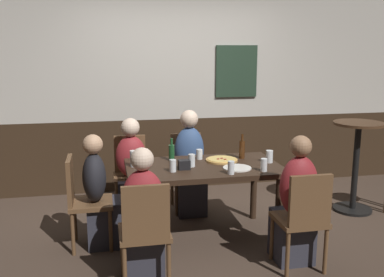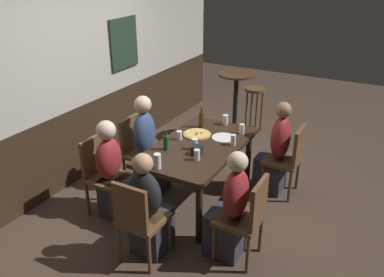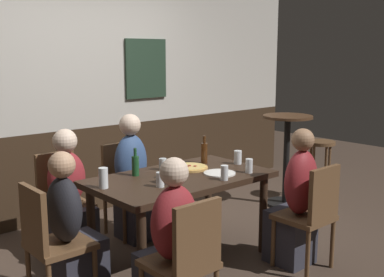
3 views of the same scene
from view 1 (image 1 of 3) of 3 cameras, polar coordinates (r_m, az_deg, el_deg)
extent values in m
plane|color=#423328|center=(4.55, 1.47, -12.56)|extent=(12.00, 12.00, 0.00)
cube|color=#332316|center=(5.94, -2.07, -1.89)|extent=(6.40, 0.10, 0.95)
cube|color=#B7B2A8|center=(5.77, -2.16, 10.76)|extent=(6.40, 0.10, 1.65)
cube|color=#233828|center=(5.90, 5.81, 8.71)|extent=(0.56, 0.03, 0.68)
cube|color=black|center=(4.31, 1.52, -3.86)|extent=(1.51, 0.87, 0.05)
cylinder|color=black|center=(4.00, -6.65, -10.79)|extent=(0.07, 0.07, 0.69)
cylinder|color=black|center=(4.30, 11.22, -9.33)|extent=(0.07, 0.07, 0.69)
cylinder|color=black|center=(4.66, -7.41, -7.49)|extent=(0.07, 0.07, 0.69)
cylinder|color=black|center=(4.92, 8.04, -6.48)|extent=(0.07, 0.07, 0.69)
cube|color=brown|center=(4.29, -13.01, -8.21)|extent=(0.40, 0.40, 0.04)
cube|color=brown|center=(4.23, -15.60, -5.29)|extent=(0.04, 0.36, 0.43)
cylinder|color=brown|center=(4.53, -10.64, -10.08)|extent=(0.04, 0.04, 0.41)
cylinder|color=brown|center=(4.22, -10.56, -11.78)|extent=(0.04, 0.04, 0.41)
cylinder|color=brown|center=(4.54, -15.00, -10.23)|extent=(0.04, 0.04, 0.41)
cylinder|color=brown|center=(4.23, -15.27, -11.93)|extent=(0.04, 0.04, 0.41)
cube|color=brown|center=(5.04, -7.89, -5.03)|extent=(0.40, 0.40, 0.04)
cube|color=brown|center=(5.15, -8.10, -1.95)|extent=(0.36, 0.04, 0.43)
cylinder|color=brown|center=(4.96, -5.71, -7.99)|extent=(0.04, 0.04, 0.41)
cylinder|color=brown|center=(4.94, -9.68, -8.18)|extent=(0.04, 0.04, 0.41)
cylinder|color=brown|center=(5.28, -6.09, -6.76)|extent=(0.04, 0.04, 0.41)
cylinder|color=brown|center=(5.26, -9.81, -6.93)|extent=(0.04, 0.04, 0.41)
cube|color=brown|center=(5.11, -0.45, -4.65)|extent=(0.40, 0.40, 0.04)
cube|color=brown|center=(5.22, -0.83, -1.63)|extent=(0.36, 0.04, 0.43)
cylinder|color=brown|center=(5.06, 1.84, -7.52)|extent=(0.04, 0.04, 0.41)
cylinder|color=brown|center=(5.00, -2.00, -7.77)|extent=(0.04, 0.04, 0.41)
cylinder|color=brown|center=(5.37, 1.00, -6.35)|extent=(0.04, 0.04, 0.41)
cylinder|color=brown|center=(5.31, -2.61, -6.57)|extent=(0.04, 0.04, 0.41)
cube|color=brown|center=(3.91, 13.79, -10.26)|extent=(0.40, 0.40, 0.04)
cube|color=brown|center=(3.68, 15.16, -7.85)|extent=(0.36, 0.04, 0.43)
cylinder|color=brown|center=(4.08, 10.38, -12.60)|extent=(0.04, 0.04, 0.41)
cylinder|color=brown|center=(4.21, 14.78, -12.01)|extent=(0.04, 0.04, 0.41)
cylinder|color=brown|center=(3.80, 12.33, -14.61)|extent=(0.04, 0.04, 0.41)
cylinder|color=brown|center=(3.94, 17.01, -13.87)|extent=(0.04, 0.04, 0.41)
cube|color=brown|center=(3.58, -6.24, -12.09)|extent=(0.40, 0.40, 0.04)
cube|color=brown|center=(3.33, -6.04, -9.62)|extent=(0.36, 0.04, 0.43)
cylinder|color=brown|center=(3.82, -9.03, -14.29)|extent=(0.04, 0.04, 0.41)
cylinder|color=brown|center=(3.85, -3.81, -13.99)|extent=(0.04, 0.04, 0.41)
cylinder|color=brown|center=(3.52, -8.76, -16.70)|extent=(0.04, 0.04, 0.41)
cylinder|color=brown|center=(3.55, -3.04, -16.34)|extent=(0.04, 0.04, 0.41)
cube|color=#2D2D38|center=(4.36, -11.15, -10.68)|extent=(0.34, 0.32, 0.45)
ellipsoid|color=black|center=(4.21, -12.62, -4.96)|extent=(0.22, 0.34, 0.46)
sphere|color=tan|center=(4.14, -12.81, -0.76)|extent=(0.19, 0.19, 0.19)
cube|color=#2D2D38|center=(4.98, -7.73, -7.72)|extent=(0.32, 0.34, 0.45)
ellipsoid|color=maroon|center=(4.93, -7.95, -2.32)|extent=(0.34, 0.22, 0.47)
sphere|color=beige|center=(4.86, -8.06, 1.44)|extent=(0.21, 0.21, 0.21)
cube|color=#2D2D38|center=(5.06, -0.16, -7.29)|extent=(0.32, 0.34, 0.45)
ellipsoid|color=#334C7A|center=(5.00, -0.36, -1.55)|extent=(0.34, 0.22, 0.55)
sphere|color=beige|center=(4.93, -0.37, 2.57)|extent=(0.20, 0.20, 0.20)
cube|color=#2D2D38|center=(4.10, 12.86, -12.27)|extent=(0.32, 0.34, 0.45)
ellipsoid|color=maroon|center=(3.85, 13.74, -6.07)|extent=(0.34, 0.22, 0.53)
sphere|color=#936B4C|center=(3.76, 14.00, -0.99)|extent=(0.18, 0.18, 0.18)
cube|color=#2D2D38|center=(3.79, -6.36, -14.14)|extent=(0.32, 0.34, 0.45)
ellipsoid|color=maroon|center=(3.52, -6.40, -7.88)|extent=(0.34, 0.22, 0.49)
sphere|color=beige|center=(3.43, -6.52, -2.70)|extent=(0.18, 0.18, 0.18)
cylinder|color=tan|center=(4.48, 3.89, -2.82)|extent=(0.32, 0.32, 0.02)
cylinder|color=#DBB760|center=(4.48, 3.90, -2.67)|extent=(0.29, 0.29, 0.01)
cylinder|color=maroon|center=(4.48, 3.89, -2.58)|extent=(0.03, 0.03, 0.00)
cylinder|color=maroon|center=(4.45, 3.41, -2.65)|extent=(0.03, 0.03, 0.00)
cylinder|color=maroon|center=(4.44, 4.34, -2.70)|extent=(0.03, 0.03, 0.00)
cylinder|color=silver|center=(4.46, 10.04, -2.33)|extent=(0.07, 0.07, 0.12)
cylinder|color=#C6842D|center=(4.47, 10.04, -2.45)|extent=(0.06, 0.06, 0.10)
cylinder|color=silver|center=(4.01, 5.11, -3.80)|extent=(0.06, 0.06, 0.12)
cylinder|color=#331E14|center=(4.02, 5.11, -3.97)|extent=(0.05, 0.05, 0.10)
cylinder|color=silver|center=(4.53, 0.97, -2.07)|extent=(0.06, 0.06, 0.10)
cylinder|color=#331E14|center=(4.54, 0.97, -2.46)|extent=(0.06, 0.06, 0.04)
cylinder|color=silver|center=(4.14, 9.35, -3.42)|extent=(0.06, 0.06, 0.12)
cylinder|color=#B26623|center=(4.15, 9.34, -3.65)|extent=(0.05, 0.05, 0.09)
cylinder|color=silver|center=(4.24, -0.05, -2.88)|extent=(0.07, 0.07, 0.12)
cylinder|color=#C6842D|center=(4.25, -0.05, -3.10)|extent=(0.06, 0.06, 0.09)
cylinder|color=silver|center=(4.28, -7.61, -2.61)|extent=(0.07, 0.07, 0.16)
cylinder|color=silver|center=(4.29, -7.60, -3.07)|extent=(0.06, 0.06, 0.09)
cylinder|color=silver|center=(4.08, -2.52, -3.56)|extent=(0.06, 0.06, 0.12)
cylinder|color=#C6842D|center=(4.08, -2.52, -3.72)|extent=(0.06, 0.06, 0.09)
cylinder|color=#194723|center=(4.47, -2.68, -1.88)|extent=(0.06, 0.06, 0.16)
cylinder|color=#194723|center=(4.44, -2.69, -0.41)|extent=(0.03, 0.03, 0.07)
cylinder|color=#42230F|center=(4.59, 6.53, -1.42)|extent=(0.06, 0.06, 0.19)
cylinder|color=#42230F|center=(4.56, 6.57, 0.16)|extent=(0.03, 0.03, 0.07)
cylinder|color=white|center=(4.21, 5.90, -3.84)|extent=(0.27, 0.27, 0.01)
cube|color=black|center=(4.16, -1.04, -3.43)|extent=(0.11, 0.09, 0.09)
cylinder|color=black|center=(5.54, 20.15, -8.61)|extent=(0.44, 0.44, 0.03)
cylinder|color=black|center=(5.39, 20.53, -3.51)|extent=(0.07, 0.07, 0.99)
cylinder|color=#472D1C|center=(5.28, 20.92, 1.84)|extent=(0.56, 0.56, 0.03)
camera|label=2|loc=(3.49, -64.54, 18.39)|focal=37.36mm
camera|label=3|loc=(1.88, -66.45, 1.10)|focal=44.76mm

